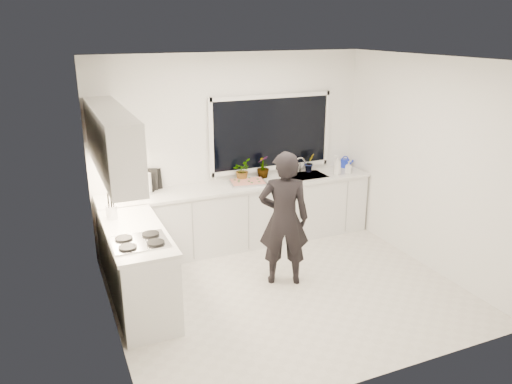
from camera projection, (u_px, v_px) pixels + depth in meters
name	position (u px, v px, depth m)	size (l,w,h in m)	color
floor	(285.00, 290.00, 6.04)	(4.00, 3.50, 0.02)	beige
wall_back	(232.00, 149.00, 7.14)	(4.00, 0.02, 2.70)	white
wall_left	(103.00, 208.00, 4.85)	(0.02, 3.50, 2.70)	white
wall_right	(428.00, 164.00, 6.37)	(0.02, 3.50, 2.70)	white
ceiling	(290.00, 58.00, 5.18)	(4.00, 3.50, 0.02)	white
window	(271.00, 133.00, 7.27)	(1.80, 0.02, 1.00)	black
base_cabinets_back	(241.00, 216.00, 7.16)	(3.92, 0.58, 0.88)	white
base_cabinets_left	(139.00, 270.00, 5.57)	(0.58, 1.60, 0.88)	white
countertop_back	(241.00, 185.00, 7.01)	(3.94, 0.62, 0.04)	silver
countertop_left	(135.00, 232.00, 5.43)	(0.62, 1.60, 0.04)	silver
upper_cabinets	(111.00, 141.00, 5.39)	(0.34, 2.10, 0.70)	white
sink	(306.00, 179.00, 7.42)	(0.58, 0.42, 0.14)	silver
faucet	(300.00, 165.00, 7.54)	(0.03, 0.03, 0.22)	silver
stovetop	(140.00, 241.00, 5.11)	(0.56, 0.48, 0.03)	black
person	(284.00, 219.00, 5.97)	(0.61, 0.40, 1.67)	black
pizza_tray	(248.00, 183.00, 7.01)	(0.49, 0.36, 0.03)	#B7B7BB
pizza	(248.00, 181.00, 7.01)	(0.45, 0.32, 0.01)	#A82216
watering_can	(345.00, 163.00, 7.82)	(0.14, 0.14, 0.13)	#1429C0
paper_towel_roll	(147.00, 184.00, 6.57)	(0.11, 0.11, 0.26)	white
knife_block	(130.00, 187.00, 6.53)	(0.13, 0.10, 0.22)	#996C47
utensil_crock	(112.00, 212.00, 5.72)	(0.13, 0.13, 0.16)	#AEAEB3
picture_frame_large	(154.00, 179.00, 6.73)	(0.22, 0.02, 0.28)	black
picture_frame_small	(148.00, 179.00, 6.70)	(0.25, 0.02, 0.30)	black
herb_plants	(263.00, 167.00, 7.26)	(1.37, 0.36, 0.32)	#26662D
soap_bottles	(340.00, 166.00, 7.42)	(0.34, 0.16, 0.29)	#D8BF66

